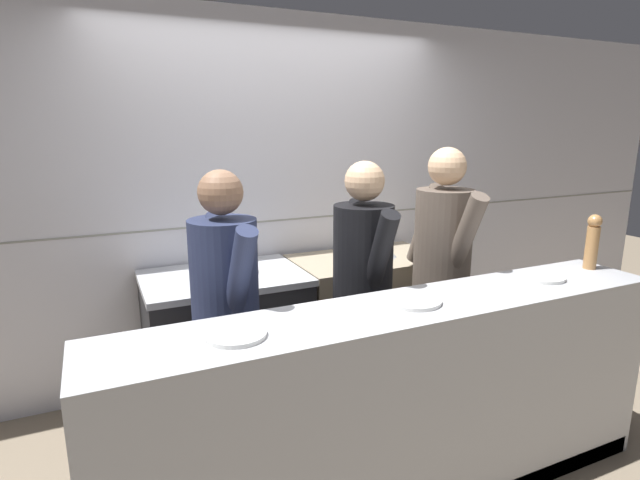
{
  "coord_description": "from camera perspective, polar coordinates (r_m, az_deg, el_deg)",
  "views": [
    {
      "loc": [
        -1.23,
        -2.11,
        1.84
      ],
      "look_at": [
        0.01,
        0.58,
        1.15
      ],
      "focal_mm": 28.0,
      "sensor_mm": 36.0,
      "label": 1
    }
  ],
  "objects": [
    {
      "name": "pepper_mill",
      "position": [
        3.21,
        28.7,
        -0.05
      ],
      "size": [
        0.08,
        0.08,
        0.31
      ],
      "color": "#AD7A47",
      "rests_on": "pass_counter"
    },
    {
      "name": "pass_counter",
      "position": [
        2.55,
        9.54,
        -18.38
      ],
      "size": [
        2.82,
        0.45,
        1.03
      ],
      "color": "#B7BABF",
      "rests_on": "ground_plane"
    },
    {
      "name": "wall_back_tiled",
      "position": [
        3.68,
        -5.02,
        4.64
      ],
      "size": [
        8.0,
        0.06,
        2.6
      ],
      "color": "silver",
      "rests_on": "ground_plane"
    },
    {
      "name": "plated_dish_dessert",
      "position": [
        2.92,
        23.87,
        -3.84
      ],
      "size": [
        0.25,
        0.25,
        0.02
      ],
      "color": "white",
      "rests_on": "pass_counter"
    },
    {
      "name": "chef_sous",
      "position": [
        2.85,
        4.87,
        -5.82
      ],
      "size": [
        0.36,
        0.72,
        1.65
      ],
      "rotation": [
        0.0,
        0.0,
        -0.09
      ],
      "color": "black",
      "rests_on": "ground_plane"
    },
    {
      "name": "ground_plane",
      "position": [
        3.05,
        4.82,
        -23.97
      ],
      "size": [
        14.0,
        14.0,
        0.0
      ],
      "primitive_type": "plane",
      "color": "#7F705B"
    },
    {
      "name": "plated_dish_appetiser",
      "position": [
        2.37,
        10.49,
        -6.79
      ],
      "size": [
        0.27,
        0.27,
        0.02
      ],
      "color": "white",
      "rests_on": "pass_counter"
    },
    {
      "name": "plated_dish_main",
      "position": [
        2.0,
        -9.61,
        -10.58
      ],
      "size": [
        0.24,
        0.24,
        0.02
      ],
      "color": "white",
      "rests_on": "pass_counter"
    },
    {
      "name": "oven_range",
      "position": [
        3.41,
        -10.64,
        -11.18
      ],
      "size": [
        1.02,
        0.71,
        0.9
      ],
      "color": "#232326",
      "rests_on": "ground_plane"
    },
    {
      "name": "chef_line",
      "position": [
        3.17,
        13.68,
        -3.52
      ],
      "size": [
        0.38,
        0.75,
        1.71
      ],
      "rotation": [
        0.0,
        0.0,
        -0.08
      ],
      "color": "black",
      "rests_on": "ground_plane"
    },
    {
      "name": "mixing_bowl_steel",
      "position": [
        3.66,
        7.06,
        -1.09
      ],
      "size": [
        0.22,
        0.22,
        0.11
      ],
      "color": "#B7BABF",
      "rests_on": "prep_counter"
    },
    {
      "name": "stock_pot",
      "position": [
        3.25,
        -10.7,
        -2.51
      ],
      "size": [
        0.3,
        0.3,
        0.14
      ],
      "color": "#B7BABF",
      "rests_on": "oven_range"
    },
    {
      "name": "chefs_knife",
      "position": [
        3.4,
        3.85,
        -2.9
      ],
      "size": [
        0.37,
        0.16,
        0.02
      ],
      "color": "#B7BABF",
      "rests_on": "prep_counter"
    },
    {
      "name": "chef_head_cook",
      "position": [
        2.56,
        -10.69,
        -8.46
      ],
      "size": [
        0.37,
        0.72,
        1.63
      ],
      "rotation": [
        0.0,
        0.0,
        0.11
      ],
      "color": "black",
      "rests_on": "ground_plane"
    },
    {
      "name": "prep_counter",
      "position": [
        3.77,
        5.25,
        -8.62
      ],
      "size": [
        1.06,
        0.65,
        0.9
      ],
      "color": "gray",
      "rests_on": "ground_plane"
    }
  ]
}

